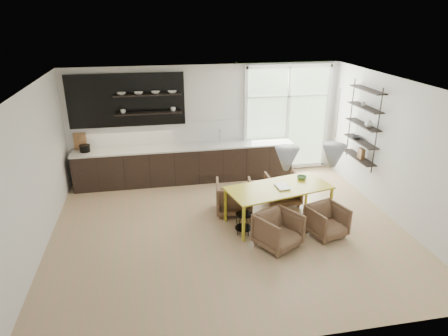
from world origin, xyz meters
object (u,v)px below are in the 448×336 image
armchair_back_right (283,189)px  armchair_front_right (327,221)px  armchair_front_left (278,230)px  dining_table (279,189)px  wire_stool (244,221)px  armchair_back_left (234,197)px

armchair_back_right → armchair_front_right: size_ratio=1.10×
armchair_front_left → armchair_front_right: size_ratio=1.09×
dining_table → armchair_front_right: (0.76, -0.73, -0.41)m
dining_table → wire_stool: bearing=-168.6°
armchair_front_right → wire_stool: bearing=149.1°
armchair_back_left → armchair_front_right: bearing=149.5°
armchair_back_right → armchair_back_left: bearing=11.7°
dining_table → armchair_back_left: size_ratio=2.90×
armchair_back_right → wire_stool: bearing=44.8°
armchair_front_left → armchair_back_left: bearing=79.6°
armchair_back_left → armchair_front_right: 2.05m
armchair_back_left → dining_table: bearing=154.5°
armchair_front_right → dining_table: bearing=118.1°
armchair_back_left → wire_stool: armchair_back_left is taller
armchair_front_right → wire_stool: size_ratio=1.57×
dining_table → armchair_back_right: dining_table is taller
armchair_back_right → armchair_front_left: (-0.67, -1.74, -0.00)m
dining_table → armchair_front_left: dining_table is taller
armchair_back_left → wire_stool: bearing=99.1°
armchair_back_right → armchair_front_left: 1.86m
armchair_front_right → armchair_back_left: bearing=122.8°
armchair_front_left → armchair_front_right: 1.08m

